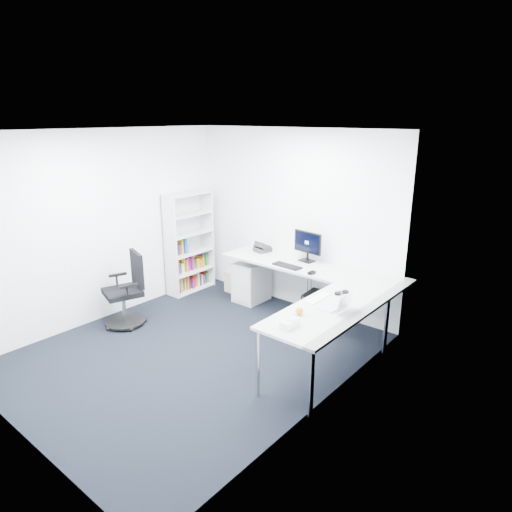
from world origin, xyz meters
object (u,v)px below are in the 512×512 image
Objects in this scene: l_desk at (294,300)px; laptop at (330,298)px; task_chair at (122,290)px; monitor at (307,246)px; bookshelf at (189,243)px.

laptop reaches higher than l_desk.
monitor is (1.74, 2.00, 0.52)m from task_chair.
bookshelf is at bearing 119.18° from task_chair.
bookshelf is 1.60× the size of task_chair.
monitor is at bearing 106.56° from l_desk.
task_chair is (-1.89, -1.48, 0.12)m from l_desk.
monitor is 1.68m from laptop.
l_desk is 2.41m from task_chair.
monitor reaches higher than task_chair.
monitor is at bearing 13.05° from bookshelf.
l_desk is 2.22m from bookshelf.
bookshelf is at bearing 167.14° from laptop.
l_desk is at bearing -1.32° from bookshelf.
l_desk is 2.65× the size of task_chair.
bookshelf reaches higher than l_desk.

